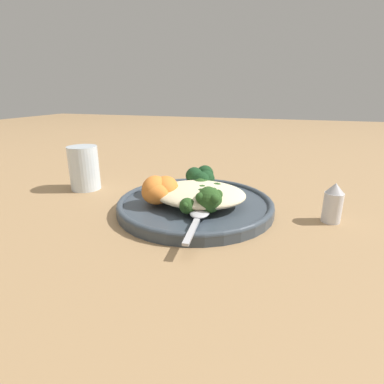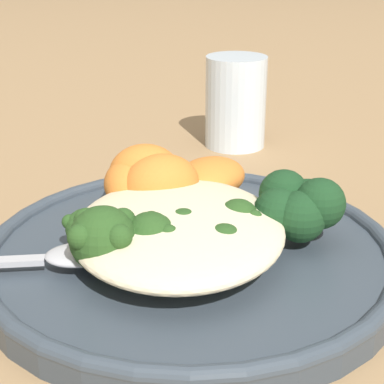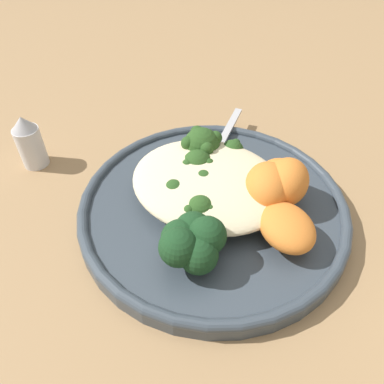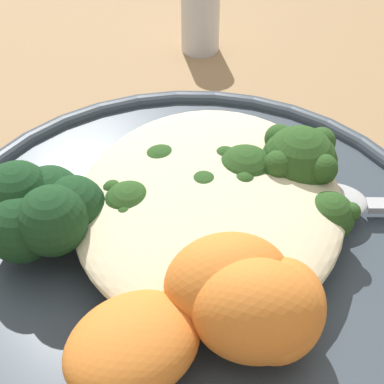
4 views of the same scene
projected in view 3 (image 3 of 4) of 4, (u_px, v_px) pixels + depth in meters
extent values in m
plane|color=#9E7A51|center=(209.00, 219.00, 0.40)|extent=(4.00, 4.00, 0.00)
cylinder|color=#38424C|center=(210.00, 208.00, 0.41)|extent=(0.29, 0.29, 0.02)
torus|color=#38424C|center=(210.00, 203.00, 0.40)|extent=(0.29, 0.29, 0.01)
ellipsoid|color=beige|center=(208.00, 182.00, 0.39)|extent=(0.17, 0.14, 0.03)
ellipsoid|color=#ADC675|center=(242.00, 180.00, 0.40)|extent=(0.07, 0.09, 0.02)
sphere|color=#284C1E|center=(232.00, 151.00, 0.43)|extent=(0.03, 0.03, 0.03)
sphere|color=#284C1E|center=(229.00, 153.00, 0.42)|extent=(0.01, 0.01, 0.01)
sphere|color=#284C1E|center=(236.00, 143.00, 0.44)|extent=(0.01, 0.01, 0.01)
ellipsoid|color=#ADC675|center=(226.00, 176.00, 0.41)|extent=(0.09, 0.06, 0.02)
sphere|color=#284C1E|center=(202.00, 146.00, 0.43)|extent=(0.04, 0.04, 0.04)
sphere|color=#284C1E|center=(188.00, 143.00, 0.42)|extent=(0.02, 0.02, 0.02)
sphere|color=#284C1E|center=(207.00, 149.00, 0.41)|extent=(0.02, 0.02, 0.02)
sphere|color=#284C1E|center=(215.00, 138.00, 0.43)|extent=(0.02, 0.02, 0.02)
sphere|color=#284C1E|center=(197.00, 132.00, 0.43)|extent=(0.02, 0.02, 0.02)
ellipsoid|color=#ADC675|center=(226.00, 184.00, 0.40)|extent=(0.07, 0.03, 0.01)
sphere|color=#284C1E|center=(203.00, 164.00, 0.42)|extent=(0.03, 0.03, 0.03)
sphere|color=#284C1E|center=(194.00, 162.00, 0.41)|extent=(0.01, 0.01, 0.01)
sphere|color=#284C1E|center=(207.00, 167.00, 0.40)|extent=(0.01, 0.01, 0.01)
sphere|color=#284C1E|center=(213.00, 158.00, 0.41)|extent=(0.01, 0.01, 0.01)
sphere|color=#284C1E|center=(200.00, 154.00, 0.42)|extent=(0.01, 0.01, 0.01)
ellipsoid|color=#ADC675|center=(230.00, 188.00, 0.40)|extent=(0.09, 0.03, 0.02)
sphere|color=#284C1E|center=(198.00, 165.00, 0.41)|extent=(0.03, 0.03, 0.03)
sphere|color=#284C1E|center=(187.00, 165.00, 0.40)|extent=(0.01, 0.01, 0.01)
sphere|color=#284C1E|center=(209.00, 164.00, 0.40)|extent=(0.01, 0.01, 0.01)
sphere|color=#284C1E|center=(197.00, 153.00, 0.41)|extent=(0.01, 0.01, 0.01)
ellipsoid|color=#ADC675|center=(233.00, 194.00, 0.39)|extent=(0.07, 0.02, 0.01)
sphere|color=#284C1E|center=(203.00, 183.00, 0.39)|extent=(0.03, 0.03, 0.03)
sphere|color=#284C1E|center=(199.00, 186.00, 0.38)|extent=(0.01, 0.01, 0.01)
sphere|color=#284C1E|center=(208.00, 173.00, 0.40)|extent=(0.01, 0.01, 0.01)
ellipsoid|color=#ADC675|center=(215.00, 197.00, 0.39)|extent=(0.08, 0.05, 0.02)
sphere|color=#284C1E|center=(174.00, 192.00, 0.38)|extent=(0.03, 0.03, 0.03)
sphere|color=#284C1E|center=(164.00, 191.00, 0.38)|extent=(0.01, 0.01, 0.01)
sphere|color=#284C1E|center=(177.00, 196.00, 0.37)|extent=(0.01, 0.01, 0.01)
sphere|color=#284C1E|center=(185.00, 186.00, 0.38)|extent=(0.01, 0.01, 0.01)
sphere|color=#284C1E|center=(171.00, 182.00, 0.39)|extent=(0.01, 0.01, 0.01)
ellipsoid|color=#ADC675|center=(226.00, 204.00, 0.38)|extent=(0.05, 0.06, 0.02)
sphere|color=#284C1E|center=(199.00, 209.00, 0.36)|extent=(0.03, 0.03, 0.03)
sphere|color=#284C1E|center=(189.00, 211.00, 0.36)|extent=(0.01, 0.01, 0.01)
sphere|color=#284C1E|center=(210.00, 210.00, 0.36)|extent=(0.01, 0.01, 0.01)
sphere|color=#284C1E|center=(198.00, 197.00, 0.37)|extent=(0.01, 0.01, 0.01)
ellipsoid|color=orange|center=(283.00, 178.00, 0.39)|extent=(0.06, 0.05, 0.04)
ellipsoid|color=orange|center=(268.00, 186.00, 0.38)|extent=(0.06, 0.07, 0.04)
ellipsoid|color=orange|center=(287.00, 227.00, 0.35)|extent=(0.08, 0.08, 0.03)
ellipsoid|color=orange|center=(286.00, 182.00, 0.38)|extent=(0.05, 0.06, 0.05)
sphere|color=#193D1E|center=(176.00, 237.00, 0.34)|extent=(0.04, 0.04, 0.04)
sphere|color=#193D1E|center=(179.00, 247.00, 0.32)|extent=(0.04, 0.04, 0.04)
sphere|color=#193D1E|center=(198.00, 255.00, 0.32)|extent=(0.04, 0.04, 0.04)
sphere|color=#193D1E|center=(207.00, 236.00, 0.33)|extent=(0.04, 0.04, 0.04)
sphere|color=#193D1E|center=(193.00, 230.00, 0.34)|extent=(0.04, 0.04, 0.04)
cube|color=#B7B7BC|center=(230.00, 125.00, 0.49)|extent=(0.02, 0.08, 0.00)
ellipsoid|color=#B7B7BC|center=(216.00, 151.00, 0.45)|extent=(0.04, 0.05, 0.01)
cylinder|color=silver|center=(31.00, 147.00, 0.45)|extent=(0.03, 0.03, 0.05)
cone|color=#B2B2B7|center=(22.00, 123.00, 0.43)|extent=(0.03, 0.03, 0.02)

